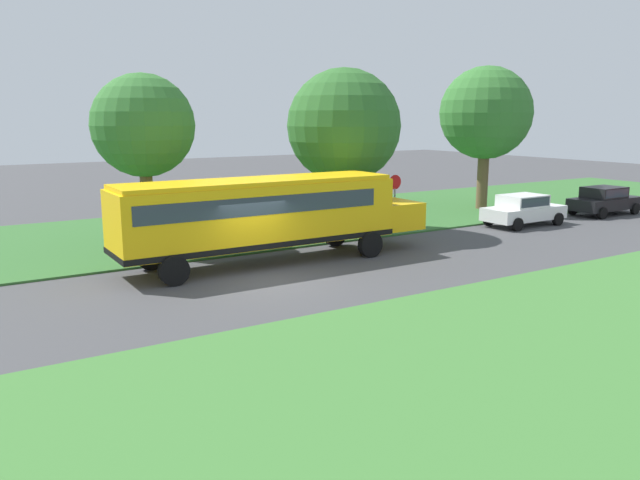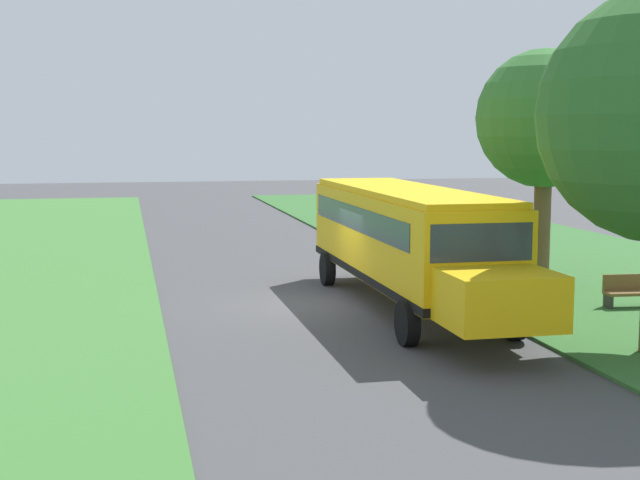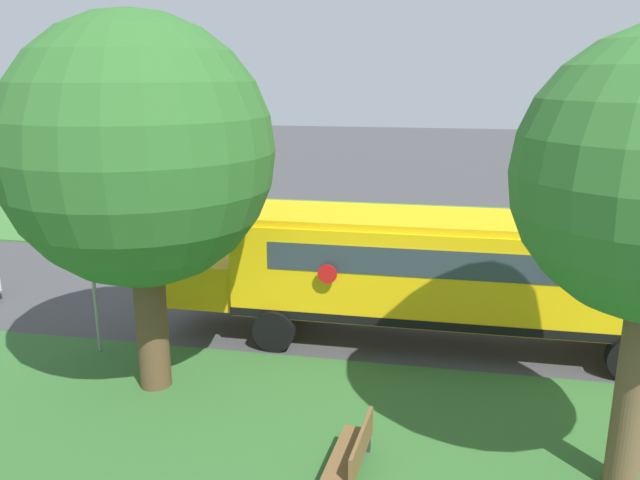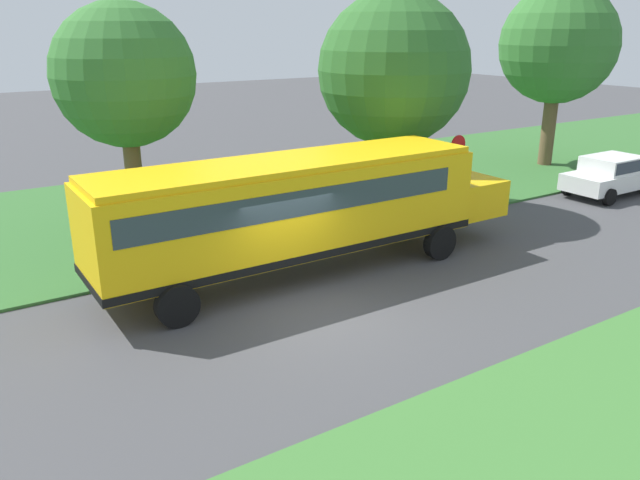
% 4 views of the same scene
% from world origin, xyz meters
% --- Properties ---
extents(ground_plane, '(120.00, 120.00, 0.00)m').
position_xyz_m(ground_plane, '(0.00, 0.00, 0.00)').
color(ground_plane, '#424244').
extents(grass_far_side, '(10.00, 80.00, 0.07)m').
position_xyz_m(grass_far_side, '(9.00, 0.00, 0.04)').
color(grass_far_side, '#3D7533').
rests_on(grass_far_side, ground).
extents(school_bus, '(2.84, 12.42, 3.16)m').
position_xyz_m(school_bus, '(-2.36, 1.09, 1.92)').
color(school_bus, yellow).
rests_on(school_bus, ground).
extents(oak_tree_roadside_mid, '(5.19, 5.19, 7.56)m').
position_xyz_m(oak_tree_roadside_mid, '(-5.81, 6.88, 4.96)').
color(oak_tree_roadside_mid, brown).
rests_on(oak_tree_roadside_mid, ground).
extents(stop_sign, '(0.08, 0.68, 2.74)m').
position_xyz_m(stop_sign, '(-4.60, 8.97, 1.74)').
color(stop_sign, gray).
rests_on(stop_sign, ground).
extents(park_bench, '(1.64, 0.63, 0.92)m').
position_xyz_m(park_bench, '(-8.14, 2.49, 0.47)').
color(park_bench, brown).
rests_on(park_bench, ground).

